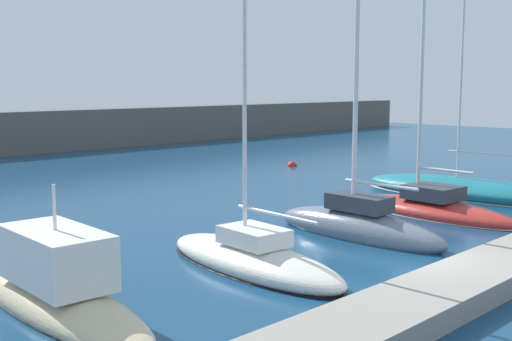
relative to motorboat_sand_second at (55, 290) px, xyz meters
name	(u,v)px	position (x,y,z in m)	size (l,w,h in m)	color
ground_plane	(419,277)	(8.09, -4.77, -0.41)	(120.00, 120.00, 0.00)	navy
dock_pier	(474,279)	(8.09, -6.32, -0.14)	(32.56, 2.00, 0.54)	gray
motorboat_sand_second	(55,290)	(0.00, 0.00, 0.00)	(2.48, 8.18, 3.31)	beige
sailboat_ivory_third	(252,258)	(5.46, -1.01, -0.11)	(2.74, 7.12, 13.18)	silver
sailboat_slate_fourth	(358,225)	(10.72, -0.83, 0.00)	(1.87, 6.83, 10.92)	slate
sailboat_red_fifth	(431,208)	(15.76, -0.71, -0.13)	(2.80, 7.55, 11.87)	#B72D28
sailboat_teal_sixth	(462,189)	(20.82, 0.55, -0.07)	(3.22, 10.02, 21.45)	#19707F
mooring_buoy_red	(292,166)	(23.53, 13.47, -0.41)	(0.63, 0.63, 0.63)	red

